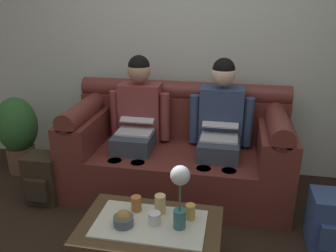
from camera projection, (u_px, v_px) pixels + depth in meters
back_wall_patterned at (188, 25)px, 3.34m from camera, size 6.00×0.12×2.90m
couch at (178, 151)px, 3.23m from camera, size 1.95×0.88×0.96m
person_left at (138, 119)px, 3.19m from camera, size 0.56×0.67×1.22m
person_right at (220, 125)px, 3.06m from camera, size 0.56×0.67×1.22m
coffee_table at (150, 230)px, 2.26m from camera, size 0.90×0.58×0.36m
flower_vase at (180, 190)px, 2.11m from camera, size 0.12×0.12×0.42m
snack_bowl at (123, 219)px, 2.21m from camera, size 0.13×0.13×0.11m
cup_near_left at (190, 212)px, 2.27m from camera, size 0.06×0.06×0.10m
cup_near_right at (136, 204)px, 2.36m from camera, size 0.07×0.07×0.10m
cup_far_center at (155, 218)px, 2.23m from camera, size 0.08×0.08×0.08m
cup_far_left at (160, 204)px, 2.33m from camera, size 0.07×0.07×0.13m
backpack_right at (333, 221)px, 2.51m from camera, size 0.33×0.32×0.41m
backpack_left at (44, 179)px, 3.07m from camera, size 0.29×0.28×0.43m
potted_plant at (18, 131)px, 3.54m from camera, size 0.40×0.40×0.78m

